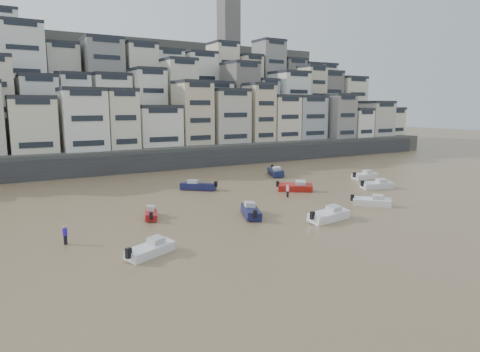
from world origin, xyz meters
TOP-DOWN VIEW (x-y plane):
  - ground at (0.00, 0.00)m, footprint 400.00×400.00m
  - harbor_wall at (10.00, 65.00)m, footprint 140.00×3.00m
  - hillside at (14.73, 104.84)m, footprint 141.04×66.00m
  - boat_a at (11.46, 20.44)m, footprint 5.86×2.64m
  - boat_b at (20.88, 23.04)m, footprint 4.61×4.73m
  - boat_c at (5.25, 26.30)m, footprint 3.72×5.72m
  - boat_d at (30.11, 30.46)m, footprint 5.69×2.98m
  - boat_e at (18.46, 35.20)m, footprint 5.40×4.62m
  - boat_f at (-4.61, 31.27)m, footprint 2.59×4.40m
  - boat_g at (35.22, 37.74)m, footprint 5.34×1.92m
  - boat_h at (6.78, 43.30)m, footprint 5.46×5.22m
  - boat_i at (24.21, 48.24)m, footprint 4.41×6.65m
  - boat_j at (-8.62, 19.74)m, footprint 5.09×3.50m
  - person_blue at (-14.16, 26.47)m, footprint 0.44×0.44m
  - person_pink at (15.02, 32.48)m, footprint 0.44×0.44m

SIDE VIEW (x-z plane):
  - ground at x=0.00m, z-range 0.00..0.00m
  - boat_f at x=-4.61m, z-range 0.00..1.14m
  - boat_j at x=-8.62m, z-range 0.00..1.33m
  - boat_b at x=20.88m, z-range 0.00..1.36m
  - boat_g at x=35.22m, z-range 0.00..1.44m
  - boat_e at x=18.46m, z-range 0.00..1.47m
  - boat_d at x=30.11m, z-range 0.00..1.48m
  - boat_c at x=5.25m, z-range 0.00..1.49m
  - boat_a at x=11.46m, z-range 0.00..1.54m
  - boat_h at x=6.78m, z-range 0.00..1.55m
  - boat_i at x=24.21m, z-range 0.00..1.73m
  - person_blue at x=-14.16m, z-range 0.00..1.74m
  - person_pink at x=15.02m, z-range 0.00..1.74m
  - harbor_wall at x=10.00m, z-range 0.00..3.50m
  - hillside at x=14.73m, z-range -11.99..38.01m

